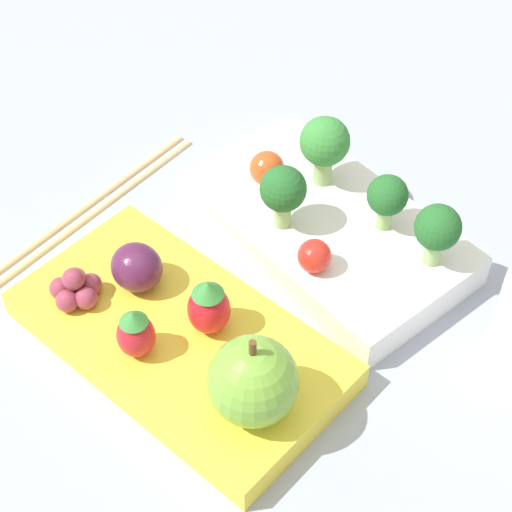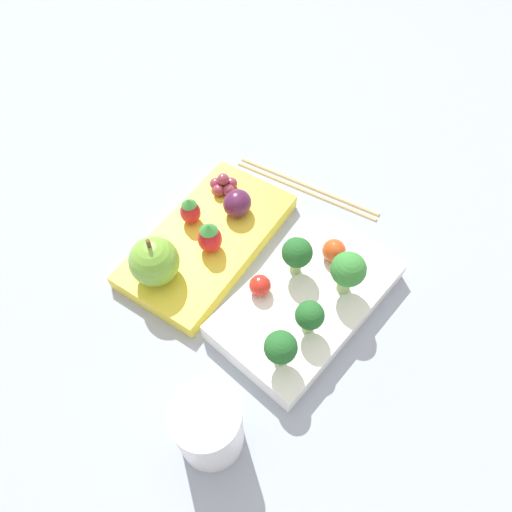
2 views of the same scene
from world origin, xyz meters
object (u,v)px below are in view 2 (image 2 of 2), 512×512
(drinking_cup, at_px, (209,427))
(chopsticks_pair, at_px, (306,187))
(bento_box_fruit, at_px, (209,240))
(strawberry_1, at_px, (190,211))
(broccoli_floret_0, at_px, (297,254))
(broccoli_floret_1, at_px, (348,270))
(broccoli_floret_2, at_px, (281,348))
(broccoli_floret_3, at_px, (310,316))
(strawberry_0, at_px, (210,237))
(apple, at_px, (154,261))
(grape_cluster, at_px, (223,184))
(cherry_tomato_0, at_px, (260,285))
(bento_box_savoury, at_px, (308,300))
(cherry_tomato_1, at_px, (334,251))
(plum, at_px, (237,203))

(drinking_cup, relative_size, chopsticks_pair, 0.39)
(bento_box_fruit, distance_m, strawberry_1, 0.04)
(broccoli_floret_0, xyz_separation_m, broccoli_floret_1, (-0.01, 0.06, 0.00))
(broccoli_floret_0, distance_m, broccoli_floret_2, 0.11)
(broccoli_floret_3, bearing_deg, strawberry_0, -101.08)
(apple, bearing_deg, grape_cluster, -173.18)
(strawberry_0, bearing_deg, apple, -22.31)
(cherry_tomato_0, relative_size, strawberry_1, 0.62)
(bento_box_savoury, xyz_separation_m, strawberry_1, (-0.01, -0.18, 0.03))
(broccoli_floret_3, relative_size, cherry_tomato_1, 1.69)
(broccoli_floret_3, bearing_deg, cherry_tomato_0, -98.73)
(broccoli_floret_3, height_order, chopsticks_pair, broccoli_floret_3)
(cherry_tomato_0, bearing_deg, cherry_tomato_1, 152.71)
(bento_box_savoury, xyz_separation_m, cherry_tomato_0, (0.03, -0.05, 0.03))
(broccoli_floret_3, bearing_deg, bento_box_savoury, -152.58)
(broccoli_floret_2, distance_m, plum, 0.21)
(bento_box_savoury, bearing_deg, strawberry_0, -86.04)
(cherry_tomato_0, height_order, strawberry_1, strawberry_1)
(broccoli_floret_2, distance_m, chopsticks_pair, 0.27)
(strawberry_1, bearing_deg, cherry_tomato_0, 73.10)
(broccoli_floret_0, bearing_deg, chopsticks_pair, -154.77)
(cherry_tomato_0, xyz_separation_m, cherry_tomato_1, (-0.09, 0.04, 0.00))
(bento_box_savoury, xyz_separation_m, strawberry_0, (0.01, -0.13, 0.03))
(broccoli_floret_3, xyz_separation_m, plum, (-0.09, -0.16, -0.02))
(plum, bearing_deg, bento_box_savoury, 68.18)
(strawberry_0, xyz_separation_m, drinking_cup, (0.17, 0.13, -0.00))
(cherry_tomato_1, bearing_deg, broccoli_floret_1, 44.41)
(broccoli_floret_0, height_order, broccoli_floret_3, broccoli_floret_0)
(bento_box_fruit, relative_size, grape_cluster, 6.34)
(broccoli_floret_0, relative_size, drinking_cup, 0.63)
(broccoli_floret_3, bearing_deg, broccoli_floret_2, -6.16)
(broccoli_floret_0, bearing_deg, drinking_cup, 8.23)
(broccoli_floret_1, xyz_separation_m, cherry_tomato_0, (0.05, -0.07, -0.02))
(chopsticks_pair, bearing_deg, plum, -22.43)
(strawberry_0, bearing_deg, plum, -174.04)
(strawberry_1, xyz_separation_m, grape_cluster, (-0.06, 0.00, -0.01))
(bento_box_fruit, relative_size, apple, 3.50)
(broccoli_floret_2, bearing_deg, broccoli_floret_3, 173.84)
(bento_box_savoury, distance_m, apple, 0.18)
(broccoli_floret_2, bearing_deg, bento_box_savoury, -169.94)
(cherry_tomato_0, relative_size, plum, 0.64)
(bento_box_savoury, relative_size, broccoli_floret_0, 4.43)
(cherry_tomato_0, bearing_deg, grape_cluster, -129.18)
(cherry_tomato_1, xyz_separation_m, apple, (0.13, -0.15, 0.01))
(strawberry_1, relative_size, chopsticks_pair, 0.18)
(bento_box_fruit, xyz_separation_m, grape_cluster, (-0.07, -0.03, 0.02))
(broccoli_floret_2, relative_size, drinking_cup, 0.61)
(broccoli_floret_3, relative_size, strawberry_1, 1.18)
(bento_box_fruit, bearing_deg, broccoli_floret_0, 95.95)
(plum, relative_size, drinking_cup, 0.45)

